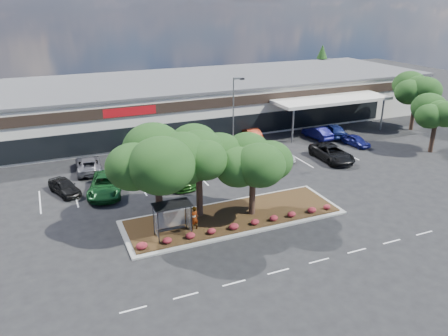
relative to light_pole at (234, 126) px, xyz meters
name	(u,v)px	position (x,y,z in m)	size (l,w,h in m)	color
ground	(280,236)	(-3.53, -16.20, -4.06)	(160.00, 160.00, 0.00)	black
retail_store	(159,103)	(-3.46, 17.71, -0.91)	(80.40, 25.20, 6.25)	beige
landscape_island	(234,217)	(-5.53, -12.20, -3.94)	(18.00, 6.00, 0.26)	gray
lane_markings	(224,185)	(-3.67, -5.77, -4.06)	(33.12, 20.06, 0.01)	silver
shrub_row	(245,224)	(-5.53, -14.30, -3.55)	(17.00, 0.80, 0.50)	maroon
bus_shelter	(172,210)	(-11.03, -13.25, -1.76)	(2.75, 1.55, 2.59)	black
island_tree_west	(158,180)	(-11.53, -11.70, 0.14)	(7.20, 7.20, 7.89)	#133D15
island_tree_mid	(199,173)	(-8.03, -11.00, -0.14)	(6.60, 6.60, 7.32)	#133D15
island_tree_east	(253,177)	(-4.03, -12.50, -0.55)	(5.80, 5.80, 6.50)	#133D15
tree_east_near	(435,125)	(22.47, -6.20, -0.81)	(5.60, 5.60, 6.51)	#133D15
tree_east_far	(415,102)	(27.47, 1.80, -0.25)	(6.40, 6.40, 7.62)	#133D15
conifer_north_east	(321,69)	(30.47, 27.80, 0.44)	(3.96, 3.96, 9.00)	#133D15
person_waiting	(194,218)	(-9.28, -13.15, -2.84)	(0.71, 0.46, 1.94)	#594C47
light_pole	(234,126)	(0.00, 0.00, 0.00)	(1.43, 0.62, 9.21)	gray
car_0	(64,187)	(-17.82, -1.73, -3.35)	(1.68, 4.17, 1.42)	black
car_1	(106,185)	(-14.28, -3.17, -3.20)	(2.85, 6.19, 1.72)	#14481D
car_2	(167,179)	(-8.70, -3.77, -3.37)	(1.63, 4.05, 1.38)	#57585F
car_3	(176,176)	(-7.71, -3.61, -3.27)	(2.22, 5.47, 1.59)	#194713
car_4	(224,162)	(-1.97, -1.74, -3.24)	(1.94, 4.83, 1.64)	#BDBDBD
car_5	(268,150)	(4.10, -0.23, -3.29)	(2.57, 5.58, 1.55)	black
car_6	(278,153)	(4.82, -1.28, -3.40)	(1.86, 4.57, 1.33)	white
car_7	(332,153)	(10.07, -3.99, -3.22)	(2.79, 6.06, 1.68)	black
car_8	(356,141)	(15.89, -0.94, -3.40)	(1.56, 3.88, 1.32)	navy
car_9	(89,165)	(-15.07, 3.15, -3.31)	(2.50, 5.42, 1.51)	#5A5960
car_10	(130,158)	(-10.77, 3.18, -3.25)	(2.69, 5.83, 1.62)	#A4A8AF
car_11	(133,156)	(-10.31, 3.80, -3.21)	(2.40, 5.89, 1.71)	#1B491C
car_12	(202,150)	(-2.58, 3.02, -3.35)	(2.35, 5.11, 1.42)	silver
car_15	(251,134)	(5.26, 6.24, -3.30)	(1.61, 4.62, 1.52)	maroon
car_16	(333,130)	(15.65, 3.35, -3.21)	(2.01, 4.99, 1.70)	navy
car_17	(317,133)	(13.28, 3.42, -3.30)	(1.61, 4.62, 1.52)	#101154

